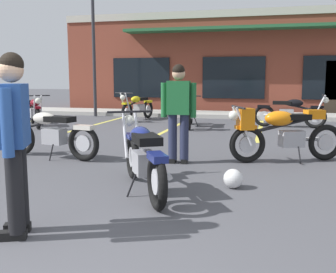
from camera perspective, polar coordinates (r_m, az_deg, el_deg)
name	(u,v)px	position (r m, az deg, el deg)	size (l,w,h in m)	color
ground_plane	(173,167)	(6.54, 0.71, -4.43)	(80.00, 80.00, 0.00)	#47474C
sidewalk_kerb	(229,115)	(15.21, 8.64, 3.09)	(22.00, 1.80, 0.14)	#A8A59E
brick_storefront_building	(239,64)	(19.29, 10.05, 10.17)	(14.90, 5.94, 4.18)	brown
painted_stall_lines	(216,128)	(11.66, 6.84, 1.20)	(12.64, 4.80, 0.01)	#DBCC4C
motorcycle_foreground_classic	(143,156)	(5.09, -3.62, -2.84)	(1.31, 1.89, 0.98)	black
motorcycle_red_sportbike	(190,110)	(11.73, 3.14, 3.87)	(0.76, 2.10, 0.98)	black
motorcycle_silver_naked	(290,112)	(12.27, 17.05, 3.40)	(2.11, 0.66, 0.98)	black
motorcycle_blue_standard	(138,107)	(13.80, -4.36, 4.26)	(0.78, 2.09, 0.98)	black
motorcycle_green_cafe_racer	(281,132)	(7.18, 15.86, 0.67)	(1.99, 1.11, 0.98)	black
motorcycle_orange_scrambler	(50,133)	(7.57, -16.51, 0.53)	(2.09, 0.76, 0.98)	black
motorcycle_cream_vintage	(35,111)	(12.59, -18.49, 3.45)	(1.52, 1.76, 0.98)	black
person_in_black_shirt	(179,108)	(6.73, 1.51, 4.12)	(0.61, 0.30, 1.68)	black
person_by_back_row	(14,134)	(3.84, -21.10, 0.32)	(0.38, 0.59, 1.68)	black
helmet_on_pavement	(233,179)	(5.38, 9.28, -5.94)	(0.26, 0.26, 0.26)	silver
parking_lot_lamp_post	(92,24)	(15.40, -10.81, 15.47)	(0.24, 0.76, 5.28)	#2D2D33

